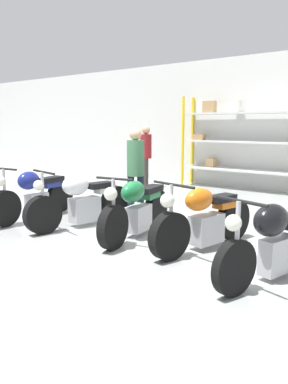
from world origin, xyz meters
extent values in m
plane|color=#9EA3A0|center=(0.00, 0.00, 0.00)|extent=(30.00, 30.00, 0.00)
cube|color=silver|center=(0.00, 5.80, 1.80)|extent=(30.00, 0.08, 3.60)
cylinder|color=yellow|center=(-2.15, 5.16, 1.28)|extent=(0.08, 0.08, 2.55)
cylinder|color=yellow|center=(-2.15, 5.71, 1.28)|extent=(0.08, 0.08, 2.55)
cube|color=silver|center=(-0.36, 5.44, 0.53)|extent=(3.59, 0.55, 0.05)
cube|color=silver|center=(-0.36, 5.44, 1.30)|extent=(3.59, 0.55, 0.05)
cube|color=silver|center=(-0.36, 5.44, 2.07)|extent=(3.59, 0.55, 0.05)
cube|color=#A87F51|center=(-1.76, 5.41, 1.41)|extent=(0.34, 0.25, 0.17)
cube|color=tan|center=(-1.40, 5.53, 0.68)|extent=(0.24, 0.25, 0.25)
cube|color=silver|center=(-0.73, 5.56, 2.25)|extent=(0.26, 0.24, 0.31)
cube|color=tan|center=(-1.43, 5.37, 2.25)|extent=(0.35, 0.25, 0.32)
cylinder|color=black|center=(-2.23, -0.65, 0.32)|extent=(0.18, 0.65, 0.64)
cylinder|color=black|center=(-2.36, 0.71, 0.32)|extent=(0.18, 0.65, 0.64)
cube|color=#ADADB2|center=(-2.30, 0.08, 0.29)|extent=(0.25, 0.46, 0.37)
ellipsoid|color=navy|center=(-2.29, -0.09, 0.74)|extent=(0.33, 0.49, 0.34)
cube|color=black|center=(-2.34, 0.44, 0.69)|extent=(0.29, 0.59, 0.10)
cube|color=navy|center=(-2.34, 0.47, 0.60)|extent=(0.24, 0.42, 0.12)
cylinder|color=#ADADB2|center=(-2.23, -0.63, 0.66)|extent=(0.05, 0.05, 0.69)
sphere|color=silver|center=(-2.23, -0.70, 0.81)|extent=(0.17, 0.17, 0.17)
cylinder|color=black|center=(-2.23, -0.60, 1.01)|extent=(0.58, 0.09, 0.04)
cylinder|color=black|center=(-1.34, -0.54, 0.32)|extent=(0.28, 0.65, 0.63)
cylinder|color=black|center=(-1.04, 0.92, 0.32)|extent=(0.28, 0.65, 0.63)
cube|color=#ADADB2|center=(-1.18, 0.24, 0.28)|extent=(0.38, 0.56, 0.43)
ellipsoid|color=silver|center=(-1.22, 0.07, 0.74)|extent=(0.39, 0.55, 0.35)
cube|color=black|center=(-1.11, 0.58, 0.68)|extent=(0.34, 0.53, 0.10)
cube|color=silver|center=(-1.10, 0.67, 0.59)|extent=(0.27, 0.38, 0.12)
cylinder|color=#ADADB2|center=(-1.34, -0.52, 0.66)|extent=(0.06, 0.06, 0.69)
sphere|color=silver|center=(-1.35, -0.59, 0.81)|extent=(0.16, 0.16, 0.16)
cylinder|color=black|center=(-1.33, -0.49, 1.01)|extent=(0.69, 0.18, 0.04)
cylinder|color=black|center=(0.08, -0.44, 0.32)|extent=(0.24, 0.66, 0.64)
cylinder|color=black|center=(-0.14, 0.95, 0.32)|extent=(0.24, 0.66, 0.64)
cube|color=#ADADB2|center=(-0.04, 0.31, 0.29)|extent=(0.32, 0.52, 0.40)
ellipsoid|color=#196B38|center=(-0.01, 0.14, 0.74)|extent=(0.37, 0.59, 0.33)
cube|color=black|center=(-0.10, 0.71, 0.69)|extent=(0.32, 0.60, 0.10)
cube|color=#196B38|center=(-0.10, 0.71, 0.60)|extent=(0.26, 0.42, 0.12)
cylinder|color=#ADADB2|center=(0.07, -0.42, 0.66)|extent=(0.06, 0.06, 0.69)
sphere|color=silver|center=(0.08, -0.48, 0.81)|extent=(0.19, 0.19, 0.19)
cylinder|color=black|center=(0.07, -0.39, 1.01)|extent=(0.59, 0.13, 0.04)
cylinder|color=black|center=(0.96, -0.32, 0.32)|extent=(0.29, 0.66, 0.64)
cylinder|color=black|center=(1.26, 1.00, 0.32)|extent=(0.29, 0.66, 0.64)
cube|color=#ADADB2|center=(1.12, 0.39, 0.29)|extent=(0.38, 0.55, 0.42)
ellipsoid|color=orange|center=(1.08, 0.23, 0.74)|extent=(0.37, 0.54, 0.32)
cube|color=black|center=(1.19, 0.71, 0.69)|extent=(0.32, 0.50, 0.10)
cube|color=orange|center=(1.21, 0.77, 0.60)|extent=(0.26, 0.36, 0.12)
cylinder|color=#ADADB2|center=(0.96, -0.30, 0.66)|extent=(0.06, 0.06, 0.68)
sphere|color=silver|center=(0.94, -0.37, 0.80)|extent=(0.19, 0.19, 0.19)
cylinder|color=black|center=(0.97, -0.27, 1.00)|extent=(0.71, 0.20, 0.04)
cylinder|color=black|center=(2.06, -0.80, 0.30)|extent=(0.27, 0.61, 0.60)
cube|color=#ADADB2|center=(2.27, -0.07, 0.27)|extent=(0.32, 0.54, 0.42)
ellipsoid|color=black|center=(2.22, -0.23, 0.71)|extent=(0.43, 0.56, 0.36)
cylinder|color=#ADADB2|center=(2.07, -0.78, 0.65)|extent=(0.06, 0.06, 0.69)
sphere|color=silver|center=(2.05, -0.85, 0.78)|extent=(0.17, 0.17, 0.17)
cylinder|color=black|center=(2.07, -0.75, 0.99)|extent=(0.62, 0.21, 0.04)
cylinder|color=#38332D|center=(-2.77, 4.21, 0.42)|extent=(0.13, 0.13, 0.84)
cylinder|color=#38332D|center=(-2.68, 4.05, 0.42)|extent=(0.13, 0.13, 0.84)
cylinder|color=maroon|center=(-2.72, 4.13, 1.17)|extent=(0.44, 0.44, 0.66)
sphere|color=tan|center=(-2.72, 4.13, 1.61)|extent=(0.23, 0.23, 0.23)
cylinder|color=#1E2338|center=(-0.66, 1.18, 0.41)|extent=(0.13, 0.13, 0.82)
cylinder|color=#1E2338|center=(-0.79, 1.05, 0.41)|extent=(0.13, 0.13, 0.82)
cylinder|color=#3F724C|center=(-0.73, 1.11, 1.15)|extent=(0.45, 0.45, 0.65)
sphere|color=tan|center=(-0.73, 1.11, 1.59)|extent=(0.22, 0.22, 0.22)
camera|label=1|loc=(3.50, -4.28, 1.74)|focal=35.00mm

